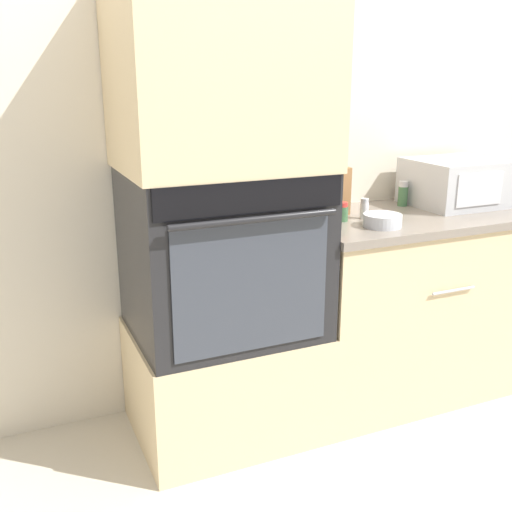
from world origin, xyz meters
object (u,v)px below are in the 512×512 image
at_px(condiment_jar_near, 364,209).
at_px(condiment_jar_far, 342,212).
at_px(knife_block, 332,189).
at_px(wall_oven, 223,252).
at_px(microwave, 455,182).
at_px(condiment_jar_mid, 403,194).
at_px(bowl, 382,220).

xyz_separation_m(condiment_jar_near, condiment_jar_far, (-0.11, 0.00, -0.00)).
distance_m(knife_block, condiment_jar_near, 0.19).
distance_m(wall_oven, microwave, 1.23).
xyz_separation_m(wall_oven, condiment_jar_near, (0.66, -0.00, 0.12)).
height_order(microwave, knife_block, knife_block).
distance_m(wall_oven, condiment_jar_mid, 1.00).
bearing_deg(bowl, microwave, 21.35).
distance_m(wall_oven, condiment_jar_near, 0.67).
xyz_separation_m(bowl, condiment_jar_near, (0.01, 0.15, 0.02)).
xyz_separation_m(condiment_jar_near, condiment_jar_mid, (0.32, 0.15, 0.01)).
bearing_deg(condiment_jar_near, condiment_jar_far, 178.57).
xyz_separation_m(wall_oven, condiment_jar_far, (0.55, 0.00, 0.11)).
bearing_deg(knife_block, condiment_jar_mid, -1.27).
relative_size(wall_oven, knife_block, 2.84).
bearing_deg(bowl, wall_oven, 166.90).
height_order(microwave, condiment_jar_mid, microwave).
height_order(wall_oven, knife_block, wall_oven).
relative_size(microwave, bowl, 2.60).
relative_size(knife_block, condiment_jar_near, 2.87).
distance_m(microwave, condiment_jar_mid, 0.26).
bearing_deg(bowl, condiment_jar_far, 124.14).
height_order(wall_oven, condiment_jar_mid, wall_oven).
bearing_deg(knife_block, condiment_jar_near, -66.98).
height_order(microwave, condiment_jar_near, microwave).
relative_size(knife_block, bowl, 1.61).
bearing_deg(wall_oven, bowl, -13.10).
bearing_deg(condiment_jar_far, knife_block, 74.09).
bearing_deg(condiment_jar_mid, condiment_jar_near, -154.52).
bearing_deg(condiment_jar_far, condiment_jar_mid, 19.04).
relative_size(microwave, condiment_jar_near, 4.63).
bearing_deg(microwave, condiment_jar_mid, 161.77).
relative_size(condiment_jar_near, condiment_jar_far, 1.10).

